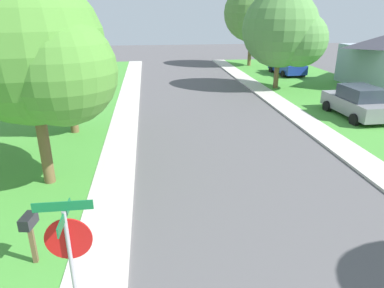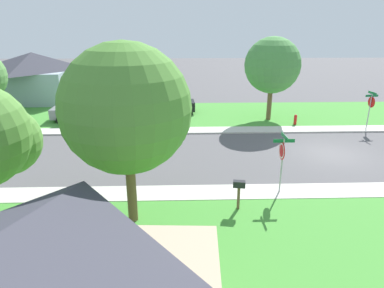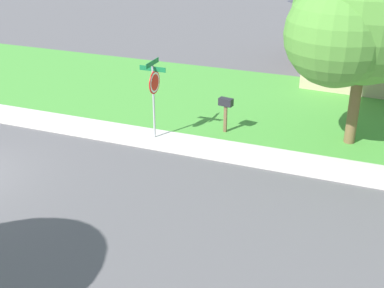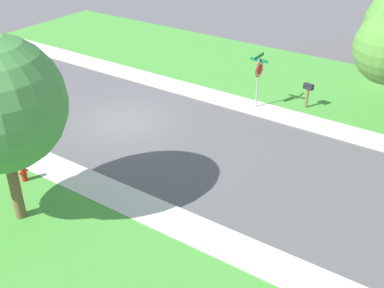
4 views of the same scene
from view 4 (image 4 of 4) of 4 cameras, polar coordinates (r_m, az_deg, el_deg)
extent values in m
plane|color=#565456|center=(22.90, -8.06, 2.66)|extent=(120.00, 120.00, 0.00)
cylinder|color=#9E9EA3|center=(23.63, 7.72, 7.05)|extent=(0.07, 0.07, 2.60)
cylinder|color=red|center=(23.34, 7.95, 8.72)|extent=(0.76, 0.03, 0.76)
cylinder|color=white|center=(23.33, 7.99, 8.71)|extent=(0.67, 0.00, 0.67)
cylinder|color=red|center=(23.33, 8.00, 8.71)|extent=(0.55, 0.00, 0.55)
cube|color=#146B38|center=(23.14, 7.95, 10.22)|extent=(0.92, 0.02, 0.16)
cube|color=#146B38|center=(23.20, 7.92, 9.78)|extent=(0.02, 0.92, 0.16)
cylinder|color=brown|center=(16.80, -20.25, -4.43)|extent=(0.36, 0.36, 2.80)
cylinder|color=red|center=(19.22, -19.23, -3.38)|extent=(0.22, 0.22, 0.70)
sphere|color=red|center=(19.03, -19.41, -2.45)|extent=(0.22, 0.22, 0.22)
cylinder|color=red|center=(19.23, -18.96, -2.95)|extent=(0.10, 0.08, 0.08)
cylinder|color=red|center=(19.10, -19.60, -3.31)|extent=(0.10, 0.08, 0.08)
cube|color=brown|center=(24.35, 13.42, 5.20)|extent=(0.10, 0.10, 1.05)
cube|color=black|center=(24.09, 13.60, 6.61)|extent=(0.31, 0.51, 0.26)
camera|label=1|loc=(23.77, -4.25, 18.04)|focal=32.78mm
camera|label=2|loc=(33.41, 27.09, 21.35)|focal=31.30mm
camera|label=3|loc=(6.47, 7.09, 1.56)|focal=48.38mm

